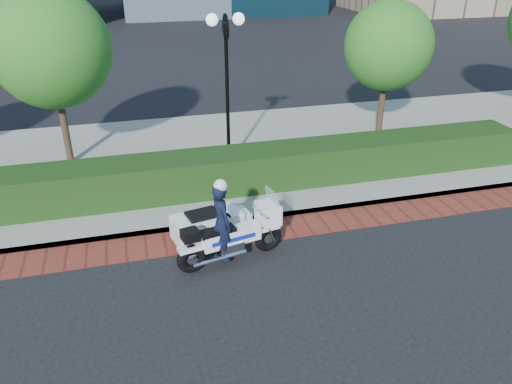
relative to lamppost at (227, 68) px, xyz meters
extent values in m
plane|color=black|center=(-1.00, -5.20, -2.96)|extent=(120.00, 120.00, 0.00)
cube|color=maroon|center=(-1.00, -3.70, -2.95)|extent=(60.00, 1.00, 0.01)
cube|color=gray|center=(-1.00, 0.80, -2.88)|extent=(60.00, 8.00, 0.15)
cube|color=black|center=(-1.00, -1.60, -2.31)|extent=(18.00, 1.20, 1.00)
cylinder|color=black|center=(0.00, 0.00, -2.66)|extent=(0.30, 0.30, 0.30)
cylinder|color=black|center=(0.00, 0.00, -0.81)|extent=(0.10, 0.10, 3.70)
cylinder|color=black|center=(0.00, 0.00, 1.04)|extent=(0.04, 0.70, 0.70)
sphere|color=white|center=(-0.35, 0.00, 1.24)|extent=(0.32, 0.32, 0.32)
sphere|color=white|center=(0.35, 0.00, 1.24)|extent=(0.32, 0.32, 0.32)
cylinder|color=#332319|center=(-4.50, 1.30, -1.72)|extent=(0.20, 0.20, 2.17)
sphere|color=#276B1A|center=(-4.50, 1.30, 0.48)|extent=(3.20, 3.20, 3.20)
cylinder|color=#332319|center=(5.50, 1.30, -1.85)|extent=(0.20, 0.20, 1.92)
sphere|color=#276B1A|center=(5.50, 1.30, 0.10)|extent=(2.80, 2.80, 2.80)
torus|color=black|center=(-1.81, -4.87, -2.64)|extent=(0.66, 0.32, 0.63)
torus|color=black|center=(-0.12, -4.50, -2.64)|extent=(0.66, 0.32, 0.63)
cube|color=white|center=(-0.97, -4.68, -2.36)|extent=(1.29, 0.57, 0.33)
cube|color=silver|center=(-1.01, -4.69, -2.59)|extent=(0.60, 0.49, 0.27)
cube|color=white|center=(-0.12, -4.50, -2.05)|extent=(0.49, 0.60, 0.43)
cube|color=silver|center=(-0.03, -4.48, -1.71)|extent=(0.22, 0.49, 0.38)
cube|color=black|center=(-1.25, -4.74, -2.17)|extent=(0.77, 0.44, 0.10)
cube|color=black|center=(-1.81, -4.87, -2.09)|extent=(0.39, 0.37, 0.21)
cube|color=white|center=(-1.33, -3.93, -2.48)|extent=(1.60, 0.98, 0.53)
cube|color=black|center=(-1.42, -3.95, -2.19)|extent=(0.76, 0.61, 0.08)
torus|color=black|center=(-1.52, -3.49, -2.72)|extent=(0.50, 0.25, 0.48)
imported|color=black|center=(-1.15, -4.72, -1.99)|extent=(0.52, 0.68, 1.66)
sphere|color=white|center=(-1.15, -4.72, -1.18)|extent=(0.27, 0.27, 0.27)
camera|label=1|loc=(-2.72, -13.23, 3.00)|focal=35.00mm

